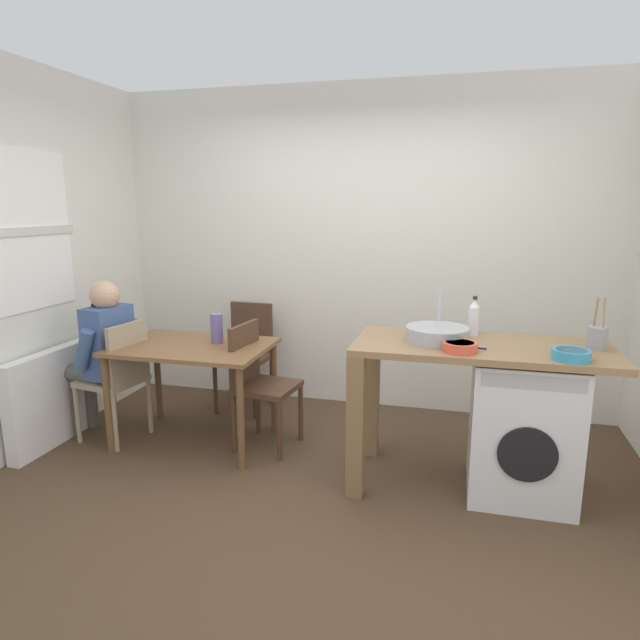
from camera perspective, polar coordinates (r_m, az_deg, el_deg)
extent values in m
plane|color=#4C3826|center=(3.43, -1.40, -18.37)|extent=(5.46, 5.46, 0.00)
cube|color=silver|center=(4.68, 4.44, 7.29)|extent=(4.60, 0.10, 2.70)
cube|color=white|center=(4.29, -28.61, 8.12)|extent=(0.01, 0.90, 1.10)
cube|color=beige|center=(4.28, -28.53, 8.12)|extent=(0.02, 0.96, 0.06)
cube|color=white|center=(4.46, -26.33, -7.37)|extent=(0.10, 0.80, 0.70)
cube|color=brown|center=(4.04, -13.20, -2.75)|extent=(1.10, 0.76, 0.03)
cylinder|color=brown|center=(4.14, -21.29, -8.27)|extent=(0.05, 0.05, 0.71)
cylinder|color=brown|center=(3.67, -8.29, -10.18)|extent=(0.05, 0.05, 0.71)
cylinder|color=brown|center=(4.66, -16.58, -5.70)|extent=(0.05, 0.05, 0.71)
cylinder|color=brown|center=(4.25, -4.84, -6.97)|extent=(0.05, 0.05, 0.71)
cube|color=gray|center=(4.36, -20.92, -5.94)|extent=(0.46, 0.46, 0.04)
cube|color=gray|center=(4.17, -19.39, -3.38)|extent=(0.10, 0.38, 0.45)
cylinder|color=gray|center=(4.44, -24.02, -8.94)|extent=(0.04, 0.04, 0.45)
cylinder|color=gray|center=(4.67, -20.75, -7.64)|extent=(0.04, 0.04, 0.45)
cylinder|color=gray|center=(4.19, -20.65, -9.90)|extent=(0.04, 0.04, 0.45)
cylinder|color=gray|center=(4.43, -17.38, -8.45)|extent=(0.04, 0.04, 0.45)
cube|color=#4C3323|center=(3.95, -5.52, -7.00)|extent=(0.45, 0.45, 0.04)
cube|color=#4C3323|center=(3.97, -7.90, -3.58)|extent=(0.08, 0.38, 0.45)
cylinder|color=#4C3323|center=(4.11, -2.02, -9.54)|extent=(0.04, 0.04, 0.45)
cylinder|color=#4C3323|center=(3.81, -4.27, -11.37)|extent=(0.04, 0.04, 0.45)
cylinder|color=#4C3323|center=(4.26, -6.51, -8.82)|extent=(0.04, 0.04, 0.45)
cylinder|color=#4C3323|center=(3.97, -9.02, -10.49)|extent=(0.04, 0.04, 0.45)
cube|color=#4C3323|center=(4.69, -7.99, -3.99)|extent=(0.42, 0.42, 0.04)
cube|color=#4C3323|center=(4.79, -7.14, -0.84)|extent=(0.38, 0.06, 0.45)
cylinder|color=#4C3323|center=(4.53, -6.83, -7.54)|extent=(0.04, 0.04, 0.45)
cylinder|color=#4C3323|center=(4.68, -10.87, -7.00)|extent=(0.04, 0.04, 0.45)
cylinder|color=#4C3323|center=(4.84, -5.05, -6.20)|extent=(0.04, 0.04, 0.45)
cylinder|color=#4C3323|center=(4.98, -8.89, -5.75)|extent=(0.04, 0.04, 0.45)
cylinder|color=#595651|center=(4.61, -24.55, -8.22)|extent=(0.11, 0.11, 0.45)
cylinder|color=#595651|center=(4.72, -22.92, -7.60)|extent=(0.11, 0.11, 0.45)
cylinder|color=#595651|center=(4.41, -23.46, -5.25)|extent=(0.42, 0.20, 0.14)
cylinder|color=#595651|center=(4.53, -21.80, -4.68)|extent=(0.42, 0.20, 0.14)
cube|color=#3F598C|center=(4.28, -21.22, -2.11)|extent=(0.25, 0.37, 0.52)
cylinder|color=#3F598C|center=(4.16, -23.43, -2.89)|extent=(0.20, 0.12, 0.31)
cylinder|color=#3F598C|center=(4.44, -19.49, -1.66)|extent=(0.20, 0.12, 0.31)
sphere|color=tan|center=(4.21, -21.58, 2.45)|extent=(0.21, 0.21, 0.21)
sphere|color=black|center=(4.27, -22.06, 1.40)|extent=(0.12, 0.12, 0.12)
cube|color=olive|center=(3.38, 16.54, -2.77)|extent=(1.50, 0.68, 0.04)
cube|color=brown|center=(3.30, 3.75, -11.09)|extent=(0.10, 0.10, 0.88)
cube|color=brown|center=(3.83, 5.40, -7.76)|extent=(0.10, 0.10, 0.88)
cube|color=silver|center=(3.55, 20.38, -10.33)|extent=(0.60, 0.60, 0.86)
cylinder|color=black|center=(3.29, 20.84, -13.01)|extent=(0.32, 0.02, 0.32)
cube|color=#B2B2B7|center=(3.15, 21.39, -6.11)|extent=(0.54, 0.01, 0.08)
cylinder|color=#9EA0A5|center=(3.37, 12.14, -1.46)|extent=(0.38, 0.38, 0.09)
cylinder|color=#B2B2B7|center=(3.52, 12.35, 0.71)|extent=(0.02, 0.02, 0.28)
cylinder|color=silver|center=(3.58, 15.76, -0.12)|extent=(0.07, 0.07, 0.18)
cone|color=silver|center=(3.56, 15.87, 1.69)|extent=(0.06, 0.06, 0.05)
cylinder|color=#262626|center=(3.55, 15.90, 2.24)|extent=(0.03, 0.03, 0.02)
cylinder|color=#D84C38|center=(3.18, 14.40, -2.73)|extent=(0.20, 0.20, 0.05)
cylinder|color=maroon|center=(3.17, 14.42, -2.49)|extent=(0.16, 0.16, 0.03)
cylinder|color=gray|center=(3.50, 26.96, -1.69)|extent=(0.11, 0.11, 0.13)
cylinder|color=#99724C|center=(3.47, 26.87, 0.69)|extent=(0.01, 0.04, 0.18)
cylinder|color=#99724C|center=(3.46, 27.56, 0.58)|extent=(0.01, 0.05, 0.18)
cylinder|color=teal|center=(3.21, 24.76, -3.30)|extent=(0.20, 0.20, 0.05)
cylinder|color=#1E546B|center=(3.21, 24.78, -3.06)|extent=(0.16, 0.16, 0.03)
cylinder|color=slate|center=(4.04, -10.74, -0.87)|extent=(0.09, 0.09, 0.22)
cube|color=#B2B2B7|center=(3.28, 15.74, -2.75)|extent=(0.15, 0.06, 0.01)
cube|color=#262628|center=(3.28, 15.74, -2.75)|extent=(0.15, 0.06, 0.01)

